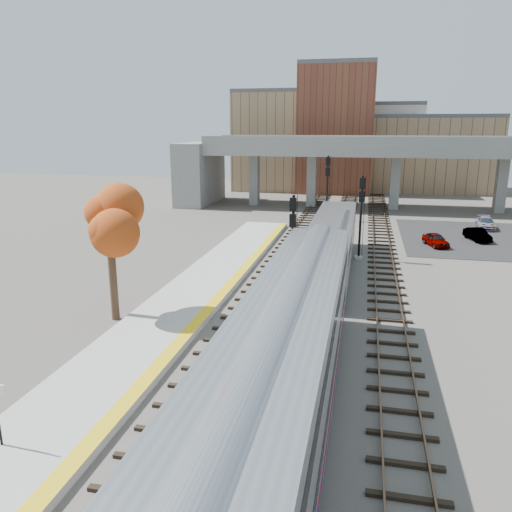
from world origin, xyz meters
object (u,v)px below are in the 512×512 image
at_px(coach, 283,379).
at_px(car_a, 436,240).
at_px(signal_mast_mid, 361,219).
at_px(signal_mast_near, 293,248).
at_px(car_c, 486,223).
at_px(signal_mast_far, 327,188).
at_px(locomotive, 332,241).
at_px(tree, 109,224).
at_px(car_b, 477,235).

distance_m(coach, car_a, 33.89).
height_order(signal_mast_mid, car_a, signal_mast_mid).
height_order(signal_mast_near, car_a, signal_mast_near).
relative_size(signal_mast_mid, car_c, 1.64).
bearing_deg(signal_mast_far, locomotive, -84.40).
bearing_deg(signal_mast_far, coach, -87.27).
xyz_separation_m(tree, car_a, (20.10, 22.70, -4.88)).
distance_m(car_a, car_c, 11.52).
height_order(signal_mast_mid, tree, tree).
height_order(car_b, car_c, car_c).
bearing_deg(car_a, signal_mast_near, -142.13).
distance_m(signal_mast_far, car_a, 16.06).
xyz_separation_m(coach, tree, (-11.29, 9.95, 2.71)).
height_order(locomotive, coach, coach).
distance_m(coach, tree, 15.30).
bearing_deg(car_b, tree, -148.77).
xyz_separation_m(coach, car_c, (15.07, 42.32, -2.15)).
xyz_separation_m(signal_mast_mid, signal_mast_far, (-4.10, 17.63, 0.39)).
bearing_deg(locomotive, coach, -90.00).
height_order(signal_mast_far, car_c, signal_mast_far).
xyz_separation_m(coach, car_b, (12.99, 35.84, -2.16)).
xyz_separation_m(signal_mast_far, car_c, (17.17, -1.69, -3.13)).
height_order(locomotive, car_b, locomotive).
height_order(signal_mast_mid, car_b, signal_mast_mid).
bearing_deg(car_c, signal_mast_far, 178.60).
xyz_separation_m(car_b, car_c, (2.07, 6.48, 0.01)).
xyz_separation_m(locomotive, car_c, (15.07, 19.71, -1.63)).
bearing_deg(coach, tree, 138.61).
xyz_separation_m(signal_mast_far, tree, (-9.19, -34.06, 1.73)).
distance_m(signal_mast_mid, signal_mast_far, 18.10).
xyz_separation_m(locomotive, tree, (-11.29, -12.65, 3.23)).
xyz_separation_m(locomotive, car_a, (8.81, 10.04, -1.65)).
bearing_deg(car_a, signal_mast_mid, -155.60).
bearing_deg(signal_mast_mid, car_a, 42.64).
relative_size(car_a, car_c, 0.83).
distance_m(coach, signal_mast_near, 16.54).
distance_m(signal_mast_near, car_b, 24.74).
height_order(coach, signal_mast_mid, signal_mast_mid).
distance_m(locomotive, signal_mast_near, 6.60).
bearing_deg(tree, car_b, 46.83).
height_order(signal_mast_near, signal_mast_mid, signal_mast_mid).
distance_m(car_b, car_c, 6.80).
bearing_deg(car_c, car_a, -118.69).
bearing_deg(signal_mast_far, car_a, -46.16).
relative_size(signal_mast_far, car_c, 1.77).
bearing_deg(locomotive, car_b, 45.53).
bearing_deg(tree, signal_mast_far, 74.89).
distance_m(locomotive, coach, 22.61).
distance_m(signal_mast_far, car_c, 17.53).
height_order(tree, car_c, tree).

